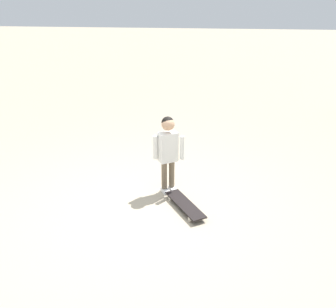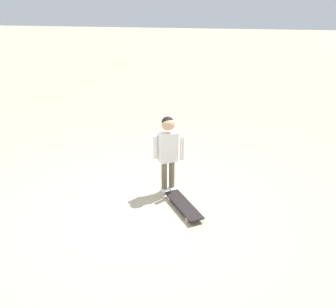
{
  "view_description": "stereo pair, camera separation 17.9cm",
  "coord_description": "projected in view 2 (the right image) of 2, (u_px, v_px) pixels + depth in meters",
  "views": [
    {
      "loc": [
        -0.88,
        3.77,
        2.5
      ],
      "look_at": [
        -0.36,
        -0.58,
        0.55
      ],
      "focal_mm": 39.07,
      "sensor_mm": 36.0,
      "label": 1
    },
    {
      "loc": [
        -1.06,
        3.75,
        2.5
      ],
      "look_at": [
        -0.36,
        -0.58,
        0.55
      ],
      "focal_mm": 39.07,
      "sensor_mm": 36.0,
      "label": 2
    }
  ],
  "objects": [
    {
      "name": "ground_plane",
      "position": [
        132.0,
        211.0,
        4.55
      ],
      "size": [
        50.0,
        50.0,
        0.0
      ],
      "primitive_type": "plane",
      "color": "tan"
    },
    {
      "name": "child_person",
      "position": [
        168.0,
        147.0,
        4.76
      ],
      "size": [
        0.41,
        0.26,
        1.06
      ],
      "color": "brown",
      "rests_on": "ground"
    },
    {
      "name": "skateboard",
      "position": [
        183.0,
        205.0,
        4.57
      ],
      "size": [
        0.57,
        0.73,
        0.07
      ],
      "color": "black",
      "rests_on": "ground"
    }
  ]
}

